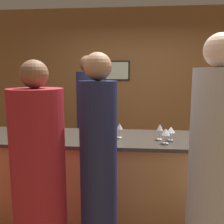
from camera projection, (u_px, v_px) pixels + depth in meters
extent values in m
cube|color=brown|center=(137.00, 91.00, 4.38)|extent=(8.00, 0.06, 2.80)
cube|color=black|center=(117.00, 71.00, 4.31)|extent=(0.44, 0.02, 0.34)
cube|color=#B7C6B2|center=(117.00, 71.00, 4.30)|extent=(0.39, 0.00, 0.29)
cube|color=#B27F4C|center=(136.00, 186.00, 2.68)|extent=(3.37, 0.69, 1.01)
cube|color=#332D28|center=(137.00, 139.00, 2.60)|extent=(3.43, 0.75, 0.04)
cylinder|color=#1E234C|center=(88.00, 133.00, 3.53)|extent=(0.32, 0.32, 1.73)
sphere|color=brown|center=(87.00, 64.00, 3.38)|extent=(0.22, 0.22, 0.22)
cylinder|color=#1E234C|center=(99.00, 188.00, 1.93)|extent=(0.28, 0.28, 1.66)
sphere|color=#A37556|center=(98.00, 67.00, 1.79)|extent=(0.20, 0.20, 0.20)
cylinder|color=maroon|center=(40.00, 197.00, 1.84)|extent=(0.39, 0.39, 1.61)
sphere|color=brown|center=(34.00, 74.00, 1.70)|extent=(0.20, 0.20, 0.20)
cylinder|color=#B2B2B7|center=(212.00, 191.00, 1.79)|extent=(0.34, 0.34, 1.75)
sphere|color=beige|center=(221.00, 50.00, 1.64)|extent=(0.23, 0.23, 0.23)
cylinder|color=#9E9993|center=(107.00, 128.00, 2.68)|extent=(0.16, 0.16, 0.16)
cylinder|color=silver|center=(166.00, 143.00, 2.38)|extent=(0.05, 0.05, 0.00)
cylinder|color=silver|center=(166.00, 139.00, 2.37)|extent=(0.01, 0.01, 0.08)
cone|color=silver|center=(166.00, 132.00, 2.36)|extent=(0.08, 0.08, 0.06)
cylinder|color=silver|center=(171.00, 140.00, 2.49)|extent=(0.05, 0.05, 0.00)
cylinder|color=silver|center=(171.00, 136.00, 2.48)|extent=(0.01, 0.01, 0.08)
cone|color=silver|center=(171.00, 130.00, 2.47)|extent=(0.08, 0.08, 0.06)
cylinder|color=silver|center=(160.00, 139.00, 2.52)|extent=(0.05, 0.05, 0.00)
cylinder|color=silver|center=(160.00, 135.00, 2.51)|extent=(0.01, 0.01, 0.09)
cone|color=silver|center=(160.00, 127.00, 2.50)|extent=(0.06, 0.06, 0.06)
cylinder|color=silver|center=(120.00, 137.00, 2.59)|extent=(0.05, 0.05, 0.00)
cylinder|color=silver|center=(120.00, 133.00, 2.58)|extent=(0.01, 0.01, 0.09)
cone|color=silver|center=(120.00, 126.00, 2.57)|extent=(0.06, 0.06, 0.06)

